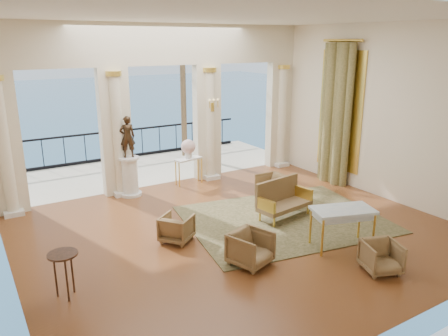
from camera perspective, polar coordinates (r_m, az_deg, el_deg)
floor at (r=9.73m, az=1.94°, el=-8.26°), size 9.00×9.00×0.00m
room_walls at (r=8.03m, az=6.59°, el=7.86°), size 9.00×9.00×9.00m
arcade at (r=12.30m, az=-7.96°, el=9.32°), size 9.00×0.56×4.50m
terrace at (r=14.63m, az=-10.72°, el=-0.24°), size 10.00×3.60×0.10m
balustrade at (r=15.97m, az=-12.90°, el=2.73°), size 9.00×0.06×1.03m
palm_tree at (r=15.58m, az=-5.52°, el=16.40°), size 2.00×2.00×4.50m
curtain at (r=12.93m, az=14.35°, el=6.79°), size 0.33×1.40×4.09m
window_frame at (r=13.05m, az=14.95°, el=7.19°), size 0.04×1.60×3.40m
wall_sconce at (r=12.70m, az=-1.48°, el=8.07°), size 0.30×0.11×0.33m
rug at (r=10.41m, az=7.86°, el=-6.65°), size 4.98×4.17×0.02m
armchair_a at (r=8.26m, az=3.49°, el=-10.25°), size 0.86×0.83×0.71m
armchair_b at (r=8.51m, az=19.87°, el=-10.71°), size 0.78×0.76×0.63m
armchair_c at (r=11.69m, az=6.26°, el=-2.23°), size 0.67×0.71×0.70m
armchair_d at (r=9.23m, az=-6.20°, el=-7.65°), size 0.82×0.83×0.63m
settee at (r=10.41m, az=7.56°, el=-4.02°), size 1.45×0.79×0.92m
game_table at (r=9.05m, az=15.28°, el=-5.67°), size 1.36×1.01×0.83m
pedestal at (r=12.00m, az=-12.18°, el=-1.17°), size 0.59×0.59×1.07m
statue at (r=11.73m, az=-12.50°, el=4.00°), size 0.44×0.32×1.10m
console_table at (r=12.69m, az=-4.65°, el=0.71°), size 0.87×0.49×0.78m
urn at (r=12.57m, az=-4.69°, el=2.67°), size 0.41×0.41×0.55m
side_table at (r=7.59m, az=-20.28°, el=-11.16°), size 0.48×0.48×0.78m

